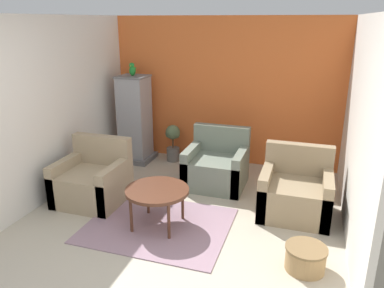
% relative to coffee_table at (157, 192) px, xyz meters
% --- Properties ---
extents(ground_plane, '(20.00, 20.00, 0.00)m').
position_rel_coffee_table_xyz_m(ground_plane, '(0.21, -1.06, -0.44)').
color(ground_plane, '#B2A893').
rests_on(ground_plane, ground).
extents(wall_back_accent, '(3.93, 0.06, 2.42)m').
position_rel_coffee_table_xyz_m(wall_back_accent, '(0.21, 2.42, 0.77)').
color(wall_back_accent, orange).
rests_on(wall_back_accent, ground_plane).
extents(wall_left, '(0.06, 3.45, 2.42)m').
position_rel_coffee_table_xyz_m(wall_left, '(-1.72, 0.66, 0.77)').
color(wall_left, silver).
rests_on(wall_left, ground_plane).
extents(wall_right, '(0.06, 3.45, 2.42)m').
position_rel_coffee_table_xyz_m(wall_right, '(2.15, 0.66, 0.77)').
color(wall_right, silver).
rests_on(wall_right, ground_plane).
extents(area_rug, '(1.68, 1.35, 0.01)m').
position_rel_coffee_table_xyz_m(area_rug, '(0.00, 0.00, -0.44)').
color(area_rug, gray).
rests_on(area_rug, ground_plane).
extents(coffee_table, '(0.75, 0.75, 0.48)m').
position_rel_coffee_table_xyz_m(coffee_table, '(0.00, 0.00, 0.00)').
color(coffee_table, '#512D1E').
rests_on(coffee_table, ground_plane).
extents(armchair_left, '(0.85, 0.79, 0.84)m').
position_rel_coffee_table_xyz_m(armchair_left, '(-1.09, 0.35, -0.16)').
color(armchair_left, '#9E896B').
rests_on(armchair_left, ground_plane).
extents(armchair_right, '(0.85, 0.79, 0.84)m').
position_rel_coffee_table_xyz_m(armchair_right, '(1.53, 0.82, -0.16)').
color(armchair_right, '#8E7A5B').
rests_on(armchair_right, ground_plane).
extents(armchair_middle, '(0.85, 0.79, 0.84)m').
position_rel_coffee_table_xyz_m(armchair_middle, '(0.37, 1.36, -0.16)').
color(armchair_middle, slate).
rests_on(armchair_middle, ground_plane).
extents(birdcage, '(0.57, 0.57, 1.48)m').
position_rel_coffee_table_xyz_m(birdcage, '(-1.24, 1.95, 0.28)').
color(birdcage, slate).
rests_on(birdcage, ground_plane).
extents(parrot, '(0.10, 0.18, 0.22)m').
position_rel_coffee_table_xyz_m(parrot, '(-1.24, 1.95, 1.13)').
color(parrot, '#1E842D').
rests_on(parrot, birdcage).
extents(potted_plant, '(0.27, 0.25, 0.64)m').
position_rel_coffee_table_xyz_m(potted_plant, '(-0.61, 2.11, -0.08)').
color(potted_plant, '#66605B').
rests_on(potted_plant, ground_plane).
extents(wicker_basket, '(0.41, 0.41, 0.25)m').
position_rel_coffee_table_xyz_m(wicker_basket, '(1.71, -0.31, -0.31)').
color(wicker_basket, '#A37F51').
rests_on(wicker_basket, ground_plane).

